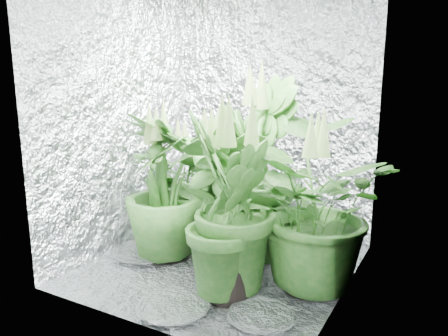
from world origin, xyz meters
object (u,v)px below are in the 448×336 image
plant_b (209,189)px  plant_c (255,170)px  plant_a (189,184)px  plant_f (222,201)px  circulation_fan (329,232)px  plant_d (163,188)px  plant_e (309,208)px  plant_g (229,208)px

plant_b → plant_c: (0.34, 0.03, 0.17)m
plant_a → plant_f: plant_f is taller
plant_a → plant_c: 0.59m
plant_a → circulation_fan: plant_a is taller
plant_d → circulation_fan: plant_d is taller
plant_b → plant_e: (0.81, -0.26, 0.05)m
plant_f → plant_e: bearing=10.1°
plant_d → plant_e: plant_d is taller
plant_b → plant_a: bearing=160.0°
plant_c → circulation_fan: bearing=29.7°
plant_e → plant_f: size_ratio=0.97×
plant_e → plant_f: (-0.51, -0.09, -0.01)m
plant_b → plant_d: bearing=-125.6°
plant_f → circulation_fan: plant_f is taller
plant_g → circulation_fan: bearing=68.3°
plant_d → circulation_fan: (0.99, 0.56, -0.32)m
plant_f → circulation_fan: (0.49, 0.63, -0.32)m
plant_f → plant_d: bearing=171.3°
plant_a → plant_g: 0.93m
plant_d → plant_f: (0.49, -0.08, 0.00)m
plant_b → plant_d: size_ratio=0.92×
plant_d → plant_f: plant_f is taller
plant_d → circulation_fan: 1.17m
plant_a → plant_c: size_ratio=0.71×
plant_a → circulation_fan: 1.06m
plant_d → plant_c: bearing=29.2°
plant_d → plant_a: bearing=93.9°
plant_a → plant_b: 0.23m
plant_f → circulation_fan: size_ratio=2.68×
plant_a → plant_b: plant_b is taller
plant_g → plant_f: bearing=128.1°
plant_a → plant_c: plant_c is taller
plant_d → plant_f: 0.50m
plant_f → circulation_fan: 0.86m
plant_c → plant_d: plant_c is taller
plant_a → plant_d: size_ratio=0.87×
plant_a → plant_g: size_ratio=0.82×
plant_b → plant_f: size_ratio=0.90×
plant_g → plant_b: bearing=129.7°
plant_b → circulation_fan: (0.79, 0.28, -0.27)m
plant_f → plant_g: 0.26m
plant_g → circulation_fan: (0.33, 0.84, -0.36)m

